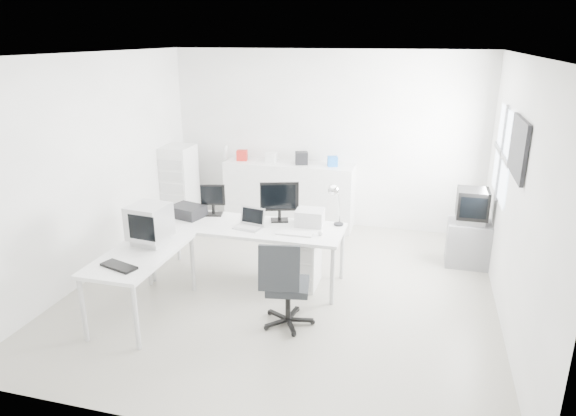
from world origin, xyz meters
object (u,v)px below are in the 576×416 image
(crt_tv, at_px, (472,207))
(sideboard, at_px, (289,194))
(lcd_monitor_large, at_px, (279,202))
(laser_printer, at_px, (310,217))
(main_desk, at_px, (248,253))
(tv_cabinet, at_px, (468,243))
(side_desk, at_px, (143,283))
(laptop, at_px, (248,220))
(lcd_monitor_small, at_px, (213,200))
(office_chair, at_px, (288,282))
(crt_monitor, at_px, (149,225))
(drawer_pedestal, at_px, (302,263))
(inkjet_printer, at_px, (188,211))
(filing_cabinet, at_px, (180,185))

(crt_tv, relative_size, sideboard, 0.24)
(lcd_monitor_large, distance_m, laser_printer, 0.43)
(main_desk, xyz_separation_m, tv_cabinet, (2.73, 1.23, -0.07))
(side_desk, bearing_deg, sideboard, 75.34)
(laser_printer, xyz_separation_m, sideboard, (-0.76, 1.88, -0.32))
(laptop, height_order, tv_cabinet, laptop)
(lcd_monitor_small, xyz_separation_m, lcd_monitor_large, (0.90, 0.00, 0.05))
(lcd_monitor_large, distance_m, laptop, 0.48)
(side_desk, bearing_deg, laser_printer, 39.52)
(office_chair, distance_m, sideboard, 3.09)
(main_desk, relative_size, lcd_monitor_small, 6.01)
(laptop, xyz_separation_m, laser_printer, (0.70, 0.32, -0.01))
(side_desk, relative_size, crt_monitor, 3.03)
(drawer_pedestal, height_order, lcd_monitor_large, lcd_monitor_large)
(inkjet_printer, xyz_separation_m, lcd_monitor_large, (1.20, 0.15, 0.18))
(drawer_pedestal, relative_size, office_chair, 0.60)
(main_desk, distance_m, laser_printer, 0.91)
(side_desk, bearing_deg, tv_cabinet, 33.01)
(sideboard, bearing_deg, lcd_monitor_large, -78.90)
(inkjet_printer, bearing_deg, filing_cabinet, 134.98)
(sideboard, xyz_separation_m, filing_cabinet, (-1.75, -0.39, 0.13))
(laser_printer, relative_size, office_chair, 0.34)
(main_desk, height_order, tv_cabinet, main_desk)
(laptop, distance_m, filing_cabinet, 2.57)
(main_desk, bearing_deg, inkjet_printer, 173.29)
(lcd_monitor_large, bearing_deg, inkjet_printer, 169.27)
(drawer_pedestal, xyz_separation_m, crt_monitor, (-1.55, -0.90, 0.68))
(lcd_monitor_small, height_order, crt_monitor, crt_monitor)
(crt_monitor, bearing_deg, tv_cabinet, 36.57)
(side_desk, height_order, laser_printer, laser_printer)
(drawer_pedestal, height_order, inkjet_printer, inkjet_printer)
(inkjet_printer, distance_m, laptop, 0.92)
(crt_monitor, relative_size, filing_cabinet, 0.35)
(side_desk, height_order, inkjet_printer, inkjet_printer)
(main_desk, relative_size, lcd_monitor_large, 4.75)
(inkjet_printer, relative_size, lcd_monitor_large, 0.82)
(main_desk, bearing_deg, laptop, -63.43)
(lcd_monitor_small, distance_m, office_chair, 1.80)
(lcd_monitor_small, bearing_deg, sideboard, 60.53)
(side_desk, xyz_separation_m, lcd_monitor_small, (0.30, 1.35, 0.57))
(main_desk, relative_size, laptop, 7.08)
(main_desk, bearing_deg, tv_cabinet, 24.19)
(tv_cabinet, xyz_separation_m, filing_cabinet, (-4.50, 0.48, 0.35))
(crt_monitor, bearing_deg, lcd_monitor_large, 48.97)
(laptop, height_order, crt_monitor, crt_monitor)
(laptop, distance_m, crt_monitor, 1.18)
(lcd_monitor_small, relative_size, sideboard, 0.19)
(office_chair, bearing_deg, laptop, 122.04)
(laser_printer, xyz_separation_m, tv_cabinet, (1.98, 1.01, -0.54))
(drawer_pedestal, distance_m, crt_monitor, 1.92)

